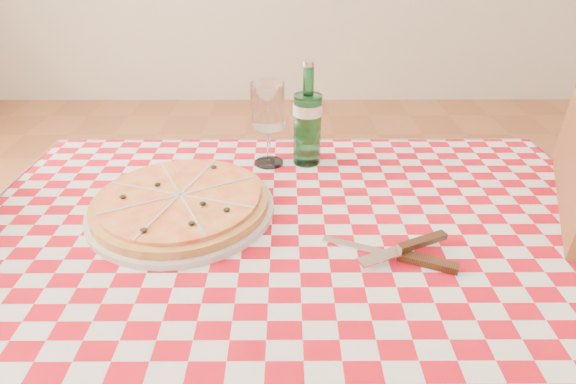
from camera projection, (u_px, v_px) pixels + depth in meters
name	position (u px, v px, depth m)	size (l,w,h in m)	color
dining_table	(298.00, 275.00, 0.90)	(1.20, 0.80, 0.75)	brown
tablecloth	(299.00, 237.00, 0.86)	(1.30, 0.90, 0.01)	#A80A18
pizza_plate	(181.00, 201.00, 0.91)	(0.38, 0.38, 0.05)	#D48C46
water_bottle	(308.00, 114.00, 1.06)	(0.07, 0.07, 0.25)	#175F2A
wine_glass	(268.00, 125.00, 1.06)	(0.08, 0.08, 0.20)	white
cutlery	(399.00, 252.00, 0.79)	(0.26, 0.21, 0.03)	silver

